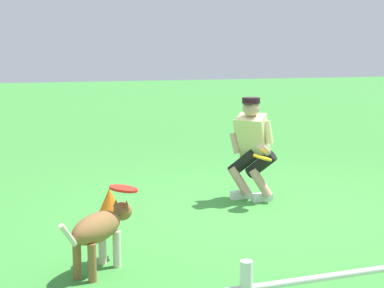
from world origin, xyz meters
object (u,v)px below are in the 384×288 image
object	(u,v)px
training_cone	(110,201)
frisbee_held	(262,158)
person	(252,145)
frisbee_flying	(124,189)
dog	(100,229)

from	to	relation	value
training_cone	frisbee_held	bearing A→B (deg)	169.63
person	frisbee_flying	bearing A→B (deg)	-6.14
person	dog	size ratio (longest dim) A/B	1.65
frisbee_flying	dog	bearing A→B (deg)	32.32
frisbee_flying	frisbee_held	distance (m)	2.30
frisbee_flying	training_cone	size ratio (longest dim) A/B	0.82
person	training_cone	bearing A→B (deg)	-43.22
person	training_cone	xyz separation A→B (m)	(1.81, 0.06, -0.54)
dog	frisbee_flying	bearing A→B (deg)	-13.20
dog	frisbee_flying	world-z (taller)	frisbee_flying
frisbee_flying	training_cone	distance (m)	1.64
person	dog	bearing A→B (deg)	-6.80
dog	frisbee_flying	xyz separation A→B (m)	(-0.24, -0.15, 0.29)
frisbee_flying	training_cone	xyz separation A→B (m)	(-0.18, -1.55, -0.51)
frisbee_held	training_cone	size ratio (longest dim) A/B	0.74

